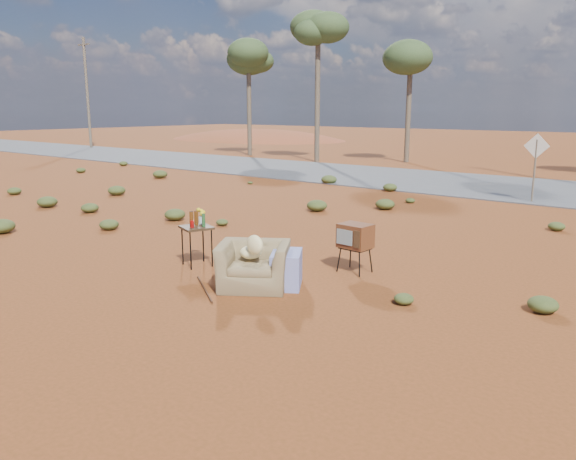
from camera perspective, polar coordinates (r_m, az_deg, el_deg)
The scene contains 13 objects.
ground at distance 9.77m, azimuth -5.08°, elevation -5.42°, with size 140.00×140.00×0.00m, color brown.
highway at distance 22.84m, azimuth 21.90°, elevation 4.00°, with size 140.00×7.00×0.04m, color #565659.
dirt_mound at distance 54.73m, azimuth -3.28°, elevation 9.17°, with size 26.00×18.00×2.00m, color brown.
armchair at distance 9.43m, azimuth -2.88°, elevation -3.04°, with size 1.50×1.47×1.02m.
tv_unit at distance 10.29m, azimuth 6.84°, elevation -0.67°, with size 0.59×0.49×0.91m.
side_table at distance 10.81m, azimuth -9.21°, elevation 0.54°, with size 0.69×0.69×1.07m.
rusty_bar at distance 9.49m, azimuth -8.46°, elevation -5.93°, with size 0.04×0.04×1.40m, color #482613.
road_sign at distance 19.41m, azimuth 23.87°, elevation 6.93°, with size 0.78×0.06×2.19m.
eucalyptus_far_left at distance 36.34m, azimuth -4.04°, elevation 16.96°, with size 3.20×3.20×7.10m.
eucalyptus_left at distance 31.89m, azimuth 3.08°, elevation 19.40°, with size 3.20×3.20×8.10m.
eucalyptus_near_left at distance 32.24m, azimuth 12.35°, elevation 16.44°, with size 3.20×3.20×6.60m.
utility_pole_west at distance 45.46m, azimuth -19.73°, elevation 13.09°, with size 1.40×0.20×8.00m.
scrub_patch at distance 13.59m, azimuth 5.26°, elevation 0.24°, with size 17.49×8.07×0.33m.
Camera 1 is at (6.46, -6.71, 2.97)m, focal length 35.00 mm.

